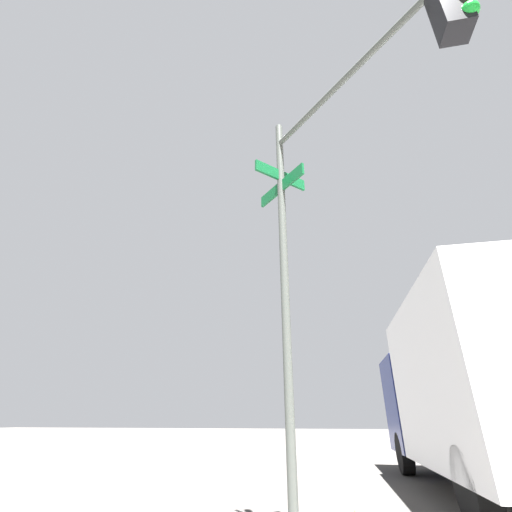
{
  "coord_description": "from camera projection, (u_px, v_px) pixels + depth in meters",
  "views": [
    {
      "loc": [
        -1.88,
        -6.5,
        1.33
      ],
      "look_at": [
        -6.32,
        -7.33,
        3.46
      ],
      "focal_mm": 24.32,
      "sensor_mm": 36.0,
      "label": 1
    }
  ],
  "objects": [
    {
      "name": "box_truck_second",
      "position": [
        470.0,
        388.0,
        7.26
      ],
      "size": [
        7.76,
        2.57,
        3.55
      ],
      "color": "navy",
      "rests_on": "ground_plane"
    },
    {
      "name": "traffic_signal_near",
      "position": [
        343.0,
        163.0,
        4.48
      ],
      "size": [
        2.72,
        2.63,
        6.07
      ],
      "color": "#474C47",
      "rests_on": "ground_plane"
    }
  ]
}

